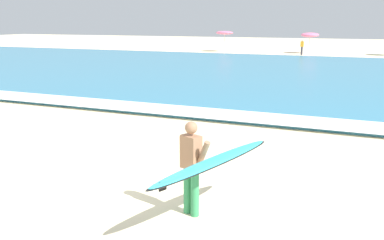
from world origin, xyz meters
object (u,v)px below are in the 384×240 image
object	(u,v)px
surfer_with_board	(202,163)
beach_umbrella_0	(225,33)
beach_umbrella_1	(310,35)
beachgoer_near_row_left	(302,47)

from	to	relation	value
surfer_with_board	beach_umbrella_0	bearing A→B (deg)	107.12
beach_umbrella_0	beach_umbrella_1	world-z (taller)	beach_umbrella_0
beach_umbrella_0	beach_umbrella_1	bearing A→B (deg)	5.53
beachgoer_near_row_left	beach_umbrella_0	bearing A→B (deg)	170.31
beach_umbrella_0	beach_umbrella_1	distance (m)	9.36
surfer_with_board	beach_umbrella_1	xyz separation A→B (m)	(-2.69, 39.88, 0.93)
surfer_with_board	beachgoer_near_row_left	size ratio (longest dim) A/B	1.71
beach_umbrella_0	surfer_with_board	bearing A→B (deg)	-72.88
beach_umbrella_1	surfer_with_board	bearing A→B (deg)	-86.14
beach_umbrella_0	beachgoer_near_row_left	xyz separation A→B (m)	(8.87, -1.51, -1.28)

